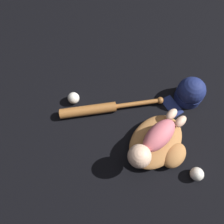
% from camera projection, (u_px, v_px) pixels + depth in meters
% --- Properties ---
extents(ground_plane, '(6.00, 6.00, 0.00)m').
position_uv_depth(ground_plane, '(145.00, 144.00, 1.19)').
color(ground_plane, black).
extents(baseball_glove, '(0.39, 0.35, 0.08)m').
position_uv_depth(baseball_glove, '(159.00, 143.00, 1.15)').
color(baseball_glove, '#A8703D').
rests_on(baseball_glove, ground).
extents(baby_figure, '(0.40, 0.18, 0.11)m').
position_uv_depth(baby_figure, '(154.00, 141.00, 1.06)').
color(baby_figure, '#D16670').
rests_on(baby_figure, baseball_glove).
extents(baseball_bat, '(0.57, 0.28, 0.06)m').
position_uv_depth(baseball_bat, '(99.00, 109.00, 1.25)').
color(baseball_bat, '#9E602D').
rests_on(baseball_bat, ground).
extents(baseball, '(0.07, 0.07, 0.07)m').
position_uv_depth(baseball, '(74.00, 98.00, 1.28)').
color(baseball, silver).
rests_on(baseball, ground).
extents(baseball_spare, '(0.07, 0.07, 0.07)m').
position_uv_depth(baseball_spare, '(197.00, 174.00, 1.09)').
color(baseball_spare, silver).
rests_on(baseball_spare, ground).
extents(baseball_cap, '(0.23, 0.16, 0.16)m').
position_uv_depth(baseball_cap, '(190.00, 92.00, 1.26)').
color(baseball_cap, navy).
rests_on(baseball_cap, ground).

